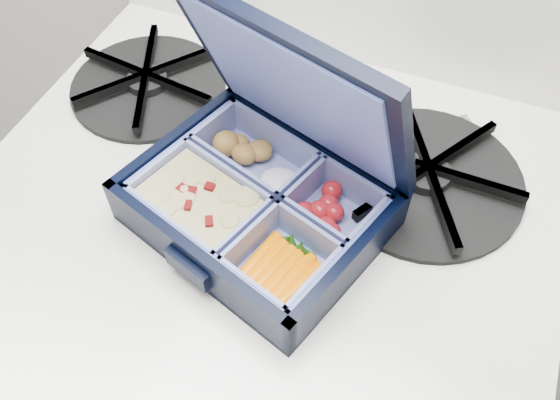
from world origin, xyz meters
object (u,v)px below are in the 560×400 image
at_px(bento_box, 257,206).
at_px(fork, 387,141).
at_px(burner_grate, 427,172).
at_px(stove, 270,364).

relative_size(bento_box, fork, 1.26).
distance_m(bento_box, burner_grate, 0.17).
bearing_deg(stove, fork, 51.52).
height_order(stove, fork, fork).
bearing_deg(stove, bento_box, -78.85).
height_order(bento_box, burner_grate, bento_box).
xyz_separation_m(stove, bento_box, (0.01, -0.03, 0.46)).
distance_m(stove, fork, 0.46).
bearing_deg(fork, burner_grate, 18.12).
relative_size(stove, burner_grate, 4.39).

